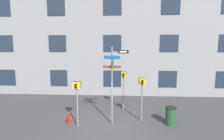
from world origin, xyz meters
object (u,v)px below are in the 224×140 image
object	(u,v)px
trash_bin	(171,116)
pedestrian_signal_across	(124,80)
fire_hydrant	(69,119)
street_sign_pole	(113,78)
pedestrian_signal_left	(77,92)
pedestrian_signal_right	(142,88)

from	to	relation	value
trash_bin	pedestrian_signal_across	bearing A→B (deg)	140.03
fire_hydrant	trash_bin	bearing A→B (deg)	2.36
street_sign_pole	fire_hydrant	size ratio (longest dim) A/B	6.85
pedestrian_signal_left	fire_hydrant	xyz separation A→B (m)	(-0.58, 0.32, -1.65)
street_sign_pole	pedestrian_signal_left	bearing A→B (deg)	-166.05
pedestrian_signal_right	trash_bin	xyz separation A→B (m)	(1.57, -0.38, -1.47)
street_sign_pole	pedestrian_signal_across	xyz separation A→B (m)	(0.59, 2.26, -0.56)
pedestrian_signal_left	pedestrian_signal_right	distance (m)	3.65
pedestrian_signal_left	fire_hydrant	bearing A→B (deg)	151.10
pedestrian_signal_left	pedestrian_signal_right	world-z (taller)	pedestrian_signal_right
pedestrian_signal_across	trash_bin	distance (m)	3.74
pedestrian_signal_left	fire_hydrant	world-z (taller)	pedestrian_signal_left
pedestrian_signal_right	pedestrian_signal_across	distance (m)	2.08
trash_bin	street_sign_pole	bearing A→B (deg)	-178.57
pedestrian_signal_left	street_sign_pole	bearing A→B (deg)	13.95
street_sign_pole	fire_hydrant	world-z (taller)	street_sign_pole
street_sign_pole	pedestrian_signal_across	size ratio (longest dim) A/B	1.62
street_sign_pole	pedestrian_signal_right	world-z (taller)	street_sign_pole
street_sign_pole	pedestrian_signal_across	bearing A→B (deg)	75.48
street_sign_pole	pedestrian_signal_right	distance (m)	1.81
fire_hydrant	trash_bin	xyz separation A→B (m)	(5.67, 0.23, 0.20)
pedestrian_signal_left	pedestrian_signal_right	bearing A→B (deg)	14.87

